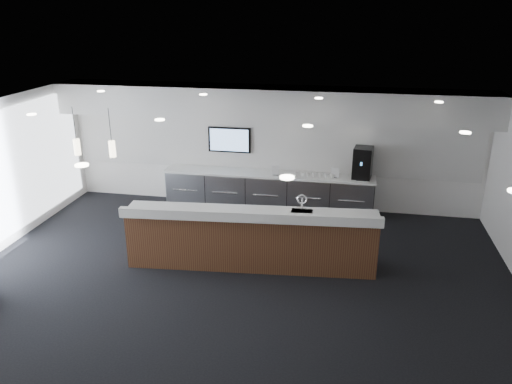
# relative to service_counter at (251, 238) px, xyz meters

# --- Properties ---
(ground) EXTENTS (10.00, 10.00, 0.00)m
(ground) POSITION_rel_service_counter_xyz_m (-0.14, -0.80, -0.58)
(ground) COLOR black
(ground) RESTS_ON ground
(ceiling) EXTENTS (10.00, 8.00, 0.02)m
(ceiling) POSITION_rel_service_counter_xyz_m (-0.14, -0.80, 2.42)
(ceiling) COLOR black
(ceiling) RESTS_ON back_wall
(back_wall) EXTENTS (10.00, 0.02, 3.00)m
(back_wall) POSITION_rel_service_counter_xyz_m (-0.14, 3.20, 0.92)
(back_wall) COLOR white
(back_wall) RESTS_ON ground
(soffit_bulkhead) EXTENTS (10.00, 0.90, 0.70)m
(soffit_bulkhead) POSITION_rel_service_counter_xyz_m (-0.14, 2.75, 2.07)
(soffit_bulkhead) COLOR silver
(soffit_bulkhead) RESTS_ON back_wall
(alcove_panel) EXTENTS (9.80, 0.06, 1.40)m
(alcove_panel) POSITION_rel_service_counter_xyz_m (-0.14, 3.17, 1.02)
(alcove_panel) COLOR silver
(alcove_panel) RESTS_ON back_wall
(back_credenza) EXTENTS (5.06, 0.66, 0.95)m
(back_credenza) POSITION_rel_service_counter_xyz_m (-0.14, 2.84, -0.10)
(back_credenza) COLOR gray
(back_credenza) RESTS_ON ground
(wall_tv) EXTENTS (1.05, 0.08, 0.62)m
(wall_tv) POSITION_rel_service_counter_xyz_m (-1.14, 3.10, 1.07)
(wall_tv) COLOR black
(wall_tv) RESTS_ON back_wall
(pendant_left) EXTENTS (0.12, 0.12, 0.30)m
(pendant_left) POSITION_rel_service_counter_xyz_m (-2.54, -0.00, 1.67)
(pendant_left) COLOR beige
(pendant_left) RESTS_ON ceiling
(pendant_right) EXTENTS (0.12, 0.12, 0.30)m
(pendant_right) POSITION_rel_service_counter_xyz_m (-3.24, -0.00, 1.67)
(pendant_right) COLOR beige
(pendant_right) RESTS_ON ceiling
(ceiling_can_lights) EXTENTS (7.00, 5.00, 0.02)m
(ceiling_can_lights) POSITION_rel_service_counter_xyz_m (-0.14, -0.80, 2.39)
(ceiling_can_lights) COLOR white
(ceiling_can_lights) RESTS_ON ceiling
(service_counter) EXTENTS (4.79, 1.19, 1.49)m
(service_counter) POSITION_rel_service_counter_xyz_m (0.00, 0.00, 0.00)
(service_counter) COLOR #4B2619
(service_counter) RESTS_ON ground
(coffee_machine) EXTENTS (0.48, 0.58, 0.73)m
(coffee_machine) POSITION_rel_service_counter_xyz_m (2.06, 2.90, 0.74)
(coffee_machine) COLOR black
(coffee_machine) RESTS_ON back_credenza
(info_sign_left) EXTENTS (0.17, 0.05, 0.24)m
(info_sign_left) POSITION_rel_service_counter_xyz_m (0.05, 2.70, 0.49)
(info_sign_left) COLOR silver
(info_sign_left) RESTS_ON back_credenza
(info_sign_right) EXTENTS (0.18, 0.06, 0.25)m
(info_sign_right) POSITION_rel_service_counter_xyz_m (1.45, 2.78, 0.50)
(info_sign_right) COLOR silver
(info_sign_right) RESTS_ON back_credenza
(cup_0) EXTENTS (0.10, 0.10, 0.10)m
(cup_0) POSITION_rel_service_counter_xyz_m (1.39, 2.75, 0.42)
(cup_0) COLOR white
(cup_0) RESTS_ON back_credenza
(cup_1) EXTENTS (0.14, 0.14, 0.10)m
(cup_1) POSITION_rel_service_counter_xyz_m (1.25, 2.75, 0.42)
(cup_1) COLOR white
(cup_1) RESTS_ON back_credenza
(cup_2) EXTENTS (0.13, 0.13, 0.10)m
(cup_2) POSITION_rel_service_counter_xyz_m (1.11, 2.75, 0.42)
(cup_2) COLOR white
(cup_2) RESTS_ON back_credenza
(cup_3) EXTENTS (0.13, 0.13, 0.10)m
(cup_3) POSITION_rel_service_counter_xyz_m (0.97, 2.75, 0.42)
(cup_3) COLOR white
(cup_3) RESTS_ON back_credenza
(cup_4) EXTENTS (0.14, 0.14, 0.10)m
(cup_4) POSITION_rel_service_counter_xyz_m (0.83, 2.75, 0.42)
(cup_4) COLOR white
(cup_4) RESTS_ON back_credenza
(cup_5) EXTENTS (0.11, 0.11, 0.10)m
(cup_5) POSITION_rel_service_counter_xyz_m (0.69, 2.75, 0.42)
(cup_5) COLOR white
(cup_5) RESTS_ON back_credenza
(cup_6) EXTENTS (0.14, 0.14, 0.10)m
(cup_6) POSITION_rel_service_counter_xyz_m (0.55, 2.75, 0.42)
(cup_6) COLOR white
(cup_6) RESTS_ON back_credenza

